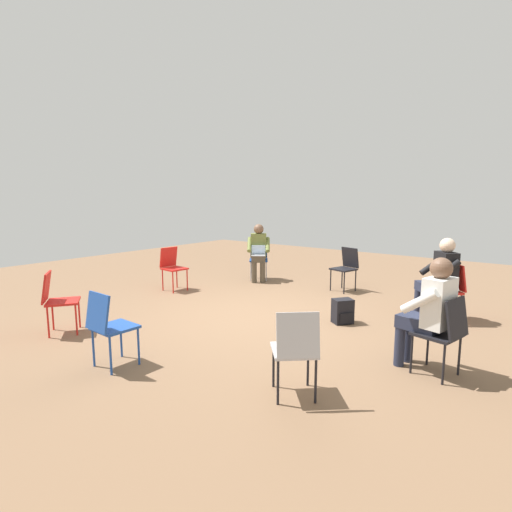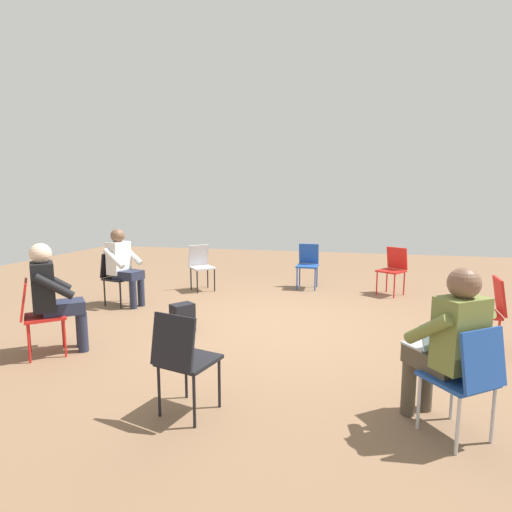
# 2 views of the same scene
# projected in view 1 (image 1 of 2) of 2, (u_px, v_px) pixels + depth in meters

# --- Properties ---
(ground_plane) EXTENTS (15.78, 15.78, 0.00)m
(ground_plane) POSITION_uv_depth(u_px,v_px,m) (257.00, 317.00, 6.18)
(ground_plane) COLOR brown
(chair_southeast) EXTENTS (0.58, 0.57, 0.85)m
(chair_southeast) POSITION_uv_depth(u_px,v_px,m) (57.00, 298.00, 5.37)
(chair_southeast) COLOR red
(chair_southeast) RESTS_ON ground
(chair_south) EXTENTS (0.43, 0.47, 0.85)m
(chair_south) POSITION_uv_depth(u_px,v_px,m) (172.00, 265.00, 7.88)
(chair_south) COLOR red
(chair_south) RESTS_ON ground
(chair_southwest) EXTENTS (0.58, 0.57, 0.85)m
(chair_southwest) POSITION_uv_depth(u_px,v_px,m) (259.00, 257.00, 8.96)
(chair_southwest) COLOR #1E4799
(chair_southwest) RESTS_ON ground
(chair_east) EXTENTS (0.45, 0.41, 0.85)m
(chair_east) POSITION_uv_depth(u_px,v_px,m) (109.00, 324.00, 4.27)
(chair_east) COLOR #1E4799
(chair_east) RESTS_ON ground
(chair_west) EXTENTS (0.52, 0.49, 0.85)m
(chair_west) POSITION_uv_depth(u_px,v_px,m) (346.00, 266.00, 7.83)
(chair_west) COLOR black
(chair_west) RESTS_ON ground
(chair_northwest) EXTENTS (0.58, 0.59, 0.85)m
(chair_northwest) POSITION_uv_depth(u_px,v_px,m) (449.00, 287.00, 5.99)
(chair_northwest) COLOR red
(chair_northwest) RESTS_ON ground
(chair_northeast) EXTENTS (0.59, 0.58, 0.85)m
(chair_northeast) POSITION_uv_depth(u_px,v_px,m) (295.00, 347.00, 3.61)
(chair_northeast) COLOR #B7B7BC
(chair_northeast) RESTS_ON ground
(chair_north) EXTENTS (0.48, 0.51, 0.85)m
(chair_north) POSITION_uv_depth(u_px,v_px,m) (444.00, 330.00, 4.06)
(chair_north) COLOR black
(chair_north) RESTS_ON ground
(person_with_laptop) EXTENTS (0.64, 0.63, 1.24)m
(person_with_laptop) POSITION_uv_depth(u_px,v_px,m) (259.00, 249.00, 8.76)
(person_with_laptop) COLOR #4C4233
(person_with_laptop) RESTS_ON ground
(person_in_black) EXTENTS (0.63, 0.63, 1.24)m
(person_in_black) POSITION_uv_depth(u_px,v_px,m) (439.00, 274.00, 5.94)
(person_in_black) COLOR #23283D
(person_in_black) RESTS_ON ground
(person_in_white) EXTENTS (0.57, 0.57, 1.24)m
(person_in_white) POSITION_uv_depth(u_px,v_px,m) (430.00, 308.00, 4.16)
(person_in_white) COLOR #23283D
(person_in_white) RESTS_ON ground
(backpack_near_laptop_user) EXTENTS (0.34, 0.33, 0.36)m
(backpack_near_laptop_user) POSITION_uv_depth(u_px,v_px,m) (343.00, 313.00, 5.85)
(backpack_near_laptop_user) COLOR black
(backpack_near_laptop_user) RESTS_ON ground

